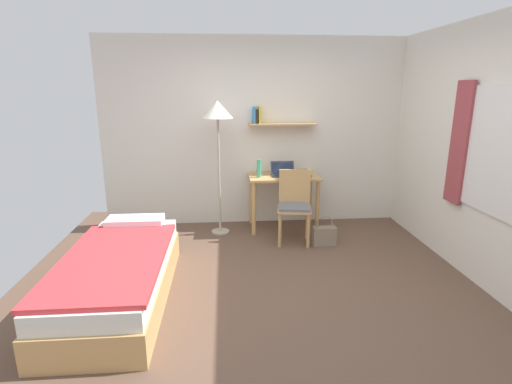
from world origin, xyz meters
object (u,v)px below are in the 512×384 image
desk_chair (294,203)px  standing_lamp (218,117)px  handbag (324,235)px  desk (284,186)px  book_stack (304,173)px  water_bottle (259,168)px  laptop (283,172)px  bed (119,275)px

desk_chair → standing_lamp: standing_lamp is taller
standing_lamp → handbag: 2.01m
desk → book_stack: 0.33m
desk → water_bottle: water_bottle is taller
laptop → handbag: 1.05m
water_bottle → desk: bearing=11.5°
standing_lamp → water_bottle: size_ratio=7.35×
standing_lamp → handbag: bearing=-22.3°
standing_lamp → laptop: 1.16m
desk_chair → water_bottle: water_bottle is taller
standing_lamp → book_stack: standing_lamp is taller
standing_lamp → desk_chair: bearing=-21.7°
bed → desk: (1.80, 1.78, 0.37)m
desk → laptop: size_ratio=2.92×
desk_chair → water_bottle: size_ratio=3.82×
laptop → book_stack: bearing=-6.6°
bed → standing_lamp: 2.31m
water_bottle → handbag: water_bottle is taller
handbag → bed: bearing=-153.3°
bed → handbag: (2.23, 1.12, -0.11)m
bed → book_stack: (2.07, 1.76, 0.55)m
desk → water_bottle: (-0.35, -0.07, 0.27)m
desk_chair → water_bottle: bearing=133.5°
desk_chair → water_bottle: (-0.41, 0.43, 0.37)m
laptop → standing_lamp: bearing=-171.1°
bed → book_stack: book_stack is taller
desk → laptop: laptop is taller
desk_chair → book_stack: (0.21, 0.48, 0.28)m
bed → standing_lamp: standing_lamp is taller
water_bottle → book_stack: bearing=4.2°
desk_chair → book_stack: desk_chair is taller
desk_chair → laptop: laptop is taller
bed → book_stack: size_ratio=7.93×
desk → laptop: (-0.01, 0.01, 0.20)m
desk → water_bottle: size_ratio=3.97×
standing_lamp → laptop: bearing=8.9°
book_stack → desk: bearing=174.9°
bed → water_bottle: 2.34m
bed → water_bottle: bearing=49.7°
book_stack → handbag: bearing=-76.5°
desk → desk_chair: (0.07, -0.50, -0.10)m
laptop → bed: bearing=-134.9°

